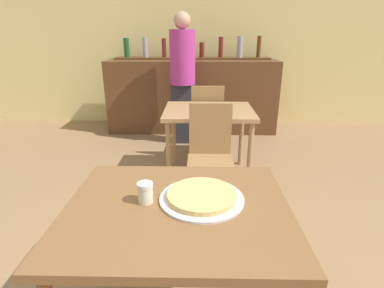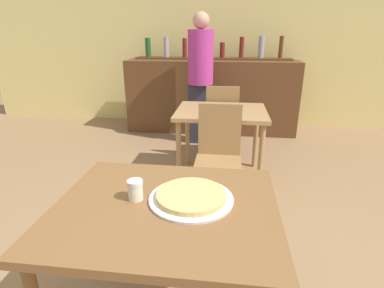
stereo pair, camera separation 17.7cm
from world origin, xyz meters
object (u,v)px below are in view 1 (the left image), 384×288
pizza_tray (202,197)px  cheese_shaker (145,192)px  chair_far_side_back (207,117)px  chair_far_side_front (210,150)px  person_standing (183,75)px

pizza_tray → cheese_shaker: cheese_shaker is taller
cheese_shaker → chair_far_side_back: bearing=81.3°
chair_far_side_back → cheese_shaker: (-0.36, -2.32, 0.28)m
pizza_tray → chair_far_side_back: bearing=87.7°
cheese_shaker → chair_far_side_front: bearing=74.1°
chair_far_side_back → person_standing: 0.77m
chair_far_side_back → pizza_tray: 2.31m
cheese_shaker → person_standing: person_standing is taller
pizza_tray → cheese_shaker: (-0.26, -0.03, 0.03)m
chair_far_side_front → person_standing: bearing=101.2°
chair_far_side_front → person_standing: (-0.32, 1.63, 0.43)m
chair_far_side_front → chair_far_side_back: 1.07m
pizza_tray → person_standing: (-0.23, 2.85, 0.19)m
pizza_tray → cheese_shaker: size_ratio=4.08×
chair_far_side_front → cheese_shaker: bearing=-105.9°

